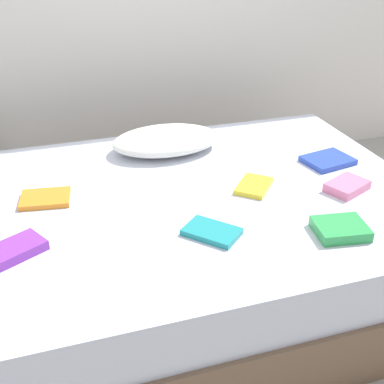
# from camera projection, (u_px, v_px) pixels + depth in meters

# --- Properties ---
(ground_plane) EXTENTS (8.00, 8.00, 0.00)m
(ground_plane) POSITION_uv_depth(u_px,v_px,m) (195.00, 285.00, 2.42)
(ground_plane) COLOR #9E998E
(bed) EXTENTS (2.00, 1.50, 0.50)m
(bed) POSITION_uv_depth(u_px,v_px,m) (195.00, 242.00, 2.31)
(bed) COLOR brown
(bed) RESTS_ON ground
(pillow) EXTENTS (0.54, 0.35, 0.11)m
(pillow) POSITION_uv_depth(u_px,v_px,m) (166.00, 140.00, 2.56)
(pillow) COLOR white
(pillow) RESTS_ON bed
(textbook_yellow) EXTENTS (0.22, 0.23, 0.02)m
(textbook_yellow) POSITION_uv_depth(u_px,v_px,m) (254.00, 186.00, 2.22)
(textbook_yellow) COLOR yellow
(textbook_yellow) RESTS_ON bed
(textbook_purple) EXTENTS (0.24, 0.21, 0.04)m
(textbook_purple) POSITION_uv_depth(u_px,v_px,m) (14.00, 250.00, 1.78)
(textbook_purple) COLOR purple
(textbook_purple) RESTS_ON bed
(textbook_orange) EXTENTS (0.22, 0.18, 0.02)m
(textbook_orange) POSITION_uv_depth(u_px,v_px,m) (45.00, 198.00, 2.12)
(textbook_orange) COLOR orange
(textbook_orange) RESTS_ON bed
(textbook_blue) EXTENTS (0.25, 0.21, 0.03)m
(textbook_blue) POSITION_uv_depth(u_px,v_px,m) (328.00, 160.00, 2.45)
(textbook_blue) COLOR #2847B7
(textbook_blue) RESTS_ON bed
(textbook_pink) EXTENTS (0.22, 0.19, 0.04)m
(textbook_pink) POSITION_uv_depth(u_px,v_px,m) (347.00, 186.00, 2.20)
(textbook_pink) COLOR pink
(textbook_pink) RESTS_ON bed
(textbook_green) EXTENTS (0.21, 0.18, 0.04)m
(textbook_green) POSITION_uv_depth(u_px,v_px,m) (340.00, 229.00, 1.90)
(textbook_green) COLOR green
(textbook_green) RESTS_ON bed
(textbook_teal) EXTENTS (0.23, 0.24, 0.02)m
(textbook_teal) POSITION_uv_depth(u_px,v_px,m) (212.00, 232.00, 1.90)
(textbook_teal) COLOR teal
(textbook_teal) RESTS_ON bed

